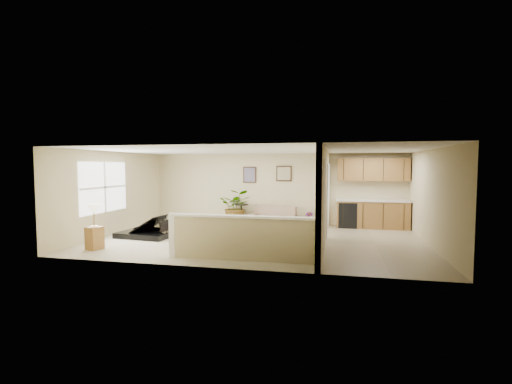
% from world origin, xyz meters
% --- Properties ---
extents(floor, '(9.00, 9.00, 0.00)m').
position_xyz_m(floor, '(0.00, 0.00, 0.00)').
color(floor, '#B3A78B').
rests_on(floor, ground).
extents(back_wall, '(9.00, 0.04, 2.50)m').
position_xyz_m(back_wall, '(0.00, 3.00, 1.25)').
color(back_wall, '#C6B787').
rests_on(back_wall, floor).
extents(front_wall, '(9.00, 0.04, 2.50)m').
position_xyz_m(front_wall, '(0.00, -3.00, 1.25)').
color(front_wall, '#C6B787').
rests_on(front_wall, floor).
extents(left_wall, '(0.04, 6.00, 2.50)m').
position_xyz_m(left_wall, '(-4.50, 0.00, 1.25)').
color(left_wall, '#C6B787').
rests_on(left_wall, floor).
extents(right_wall, '(0.04, 6.00, 2.50)m').
position_xyz_m(right_wall, '(4.50, 0.00, 1.25)').
color(right_wall, '#C6B787').
rests_on(right_wall, floor).
extents(ceiling, '(9.00, 6.00, 0.04)m').
position_xyz_m(ceiling, '(0.00, 0.00, 2.50)').
color(ceiling, silver).
rests_on(ceiling, back_wall).
extents(kitchen_vinyl, '(2.70, 6.00, 0.01)m').
position_xyz_m(kitchen_vinyl, '(3.15, 0.00, 0.00)').
color(kitchen_vinyl, '#9D8B6A').
rests_on(kitchen_vinyl, floor).
extents(interior_partition, '(0.18, 5.99, 2.50)m').
position_xyz_m(interior_partition, '(1.80, 0.25, 1.22)').
color(interior_partition, '#C6B787').
rests_on(interior_partition, floor).
extents(pony_half_wall, '(3.42, 0.22, 1.00)m').
position_xyz_m(pony_half_wall, '(0.08, -2.30, 0.52)').
color(pony_half_wall, '#C6B787').
rests_on(pony_half_wall, floor).
extents(left_window, '(0.05, 2.15, 1.45)m').
position_xyz_m(left_window, '(-4.49, -0.50, 1.45)').
color(left_window, white).
rests_on(left_window, left_wall).
extents(wall_art_left, '(0.48, 0.04, 0.58)m').
position_xyz_m(wall_art_left, '(-0.95, 2.97, 1.75)').
color(wall_art_left, '#332112').
rests_on(wall_art_left, back_wall).
extents(wall_mirror, '(0.55, 0.04, 0.55)m').
position_xyz_m(wall_mirror, '(0.30, 2.97, 1.80)').
color(wall_mirror, '#332112').
rests_on(wall_mirror, back_wall).
extents(kitchen_cabinets, '(2.36, 0.65, 2.33)m').
position_xyz_m(kitchen_cabinets, '(3.19, 2.73, 0.87)').
color(kitchen_cabinets, olive).
rests_on(kitchen_cabinets, floor).
extents(piano, '(1.90, 1.96, 1.45)m').
position_xyz_m(piano, '(-3.31, -0.02, 0.61)').
color(piano, black).
rests_on(piano, floor).
extents(piano_bench, '(0.60, 0.88, 0.54)m').
position_xyz_m(piano_bench, '(-1.34, -0.08, 0.27)').
color(piano_bench, black).
rests_on(piano_bench, floor).
extents(loveseat, '(1.80, 1.29, 0.89)m').
position_xyz_m(loveseat, '(-0.06, 2.45, 0.34)').
color(loveseat, '#95775E').
rests_on(loveseat, floor).
extents(accent_table, '(0.49, 0.49, 0.72)m').
position_xyz_m(accent_table, '(-1.17, 2.65, 0.46)').
color(accent_table, black).
rests_on(accent_table, floor).
extents(palm_plant, '(1.17, 1.03, 1.24)m').
position_xyz_m(palm_plant, '(-1.36, 2.65, 0.61)').
color(palm_plant, black).
rests_on(palm_plant, floor).
extents(small_plant, '(0.31, 0.31, 0.51)m').
position_xyz_m(small_plant, '(1.23, 2.54, 0.22)').
color(small_plant, black).
rests_on(small_plant, floor).
extents(lamp_stand, '(0.42, 0.42, 1.13)m').
position_xyz_m(lamp_stand, '(-3.72, -2.04, 0.48)').
color(lamp_stand, olive).
rests_on(lamp_stand, floor).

